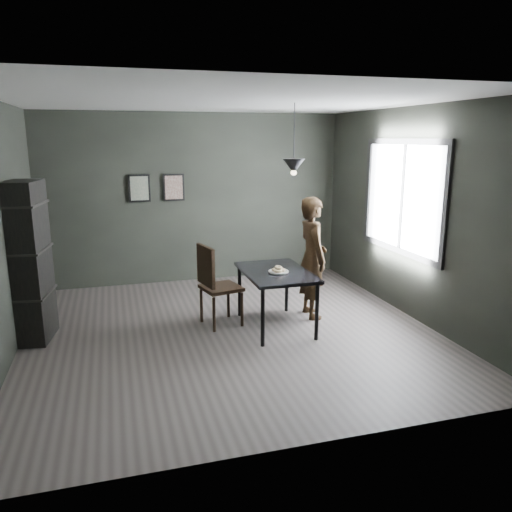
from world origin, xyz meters
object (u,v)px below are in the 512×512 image
object	(u,v)px
cafe_table	(276,277)
white_plate	(278,272)
woman	(312,258)
pendant_lamp	(294,166)
wood_chair	(214,280)
shelf_unit	(29,262)

from	to	relation	value
cafe_table	white_plate	world-z (taller)	white_plate
woman	pendant_lamp	bearing A→B (deg)	117.59
wood_chair	shelf_unit	distance (m)	2.21
cafe_table	shelf_unit	distance (m)	2.97
woman	pendant_lamp	xyz separation A→B (m)	(-0.35, -0.17, 1.23)
white_plate	shelf_unit	bearing A→B (deg)	169.62
cafe_table	pendant_lamp	bearing A→B (deg)	21.80
white_plate	pendant_lamp	bearing A→B (deg)	36.26
white_plate	woman	xyz separation A→B (m)	(0.60, 0.35, 0.06)
wood_chair	woman	bearing A→B (deg)	-13.43
white_plate	woman	bearing A→B (deg)	30.60
cafe_table	wood_chair	world-z (taller)	wood_chair
wood_chair	shelf_unit	size ratio (longest dim) A/B	0.56
cafe_table	white_plate	size ratio (longest dim) A/B	5.22
cafe_table	shelf_unit	bearing A→B (deg)	171.14
cafe_table	woman	bearing A→B (deg)	24.42
wood_chair	white_plate	bearing A→B (deg)	-38.85
wood_chair	pendant_lamp	bearing A→B (deg)	-23.38
cafe_table	wood_chair	distance (m)	0.79
cafe_table	white_plate	distance (m)	0.12
wood_chair	shelf_unit	xyz separation A→B (m)	(-2.18, 0.18, 0.35)
pendant_lamp	cafe_table	bearing A→B (deg)	-158.20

